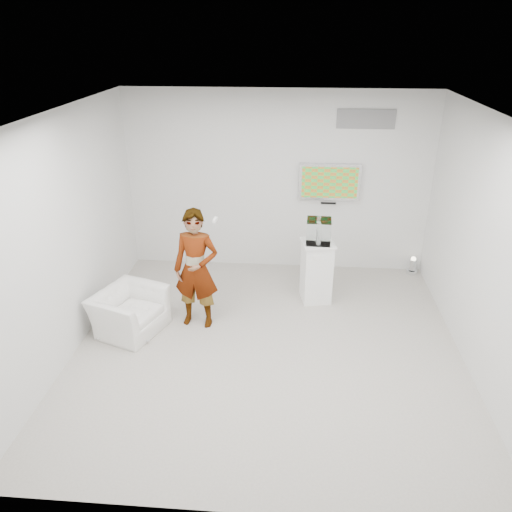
% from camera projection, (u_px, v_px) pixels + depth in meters
% --- Properties ---
extents(room, '(5.01, 5.01, 3.00)m').
position_uv_depth(room, '(269.00, 243.00, 5.97)').
color(room, '#B3ADA4').
rests_on(room, ground).
extents(tv, '(1.00, 0.08, 0.60)m').
position_uv_depth(tv, '(330.00, 182.00, 8.10)').
color(tv, silver).
rests_on(tv, room).
extents(logo_decal, '(0.90, 0.02, 0.30)m').
position_uv_depth(logo_decal, '(366.00, 119.00, 7.68)').
color(logo_decal, slate).
rests_on(logo_decal, room).
extents(person, '(0.66, 0.47, 1.70)m').
position_uv_depth(person, '(196.00, 269.00, 6.78)').
color(person, white).
rests_on(person, room).
extents(armchair, '(1.06, 1.13, 0.59)m').
position_uv_depth(armchair, '(129.00, 312.00, 6.84)').
color(armchair, white).
rests_on(armchair, room).
extents(pedestal, '(0.54, 0.54, 0.96)m').
position_uv_depth(pedestal, '(316.00, 271.00, 7.55)').
color(pedestal, white).
rests_on(pedestal, room).
extents(floor_uplight, '(0.22, 0.22, 0.29)m').
position_uv_depth(floor_uplight, '(412.00, 266.00, 8.49)').
color(floor_uplight, silver).
rests_on(floor_uplight, room).
extents(vitrine, '(0.37, 0.37, 0.35)m').
position_uv_depth(vitrine, '(319.00, 231.00, 7.27)').
color(vitrine, white).
rests_on(vitrine, pedestal).
extents(console, '(0.06, 0.16, 0.22)m').
position_uv_depth(console, '(318.00, 235.00, 7.30)').
color(console, white).
rests_on(console, pedestal).
extents(wii_remote, '(0.05, 0.15, 0.04)m').
position_uv_depth(wii_remote, '(215.00, 220.00, 6.58)').
color(wii_remote, white).
rests_on(wii_remote, person).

